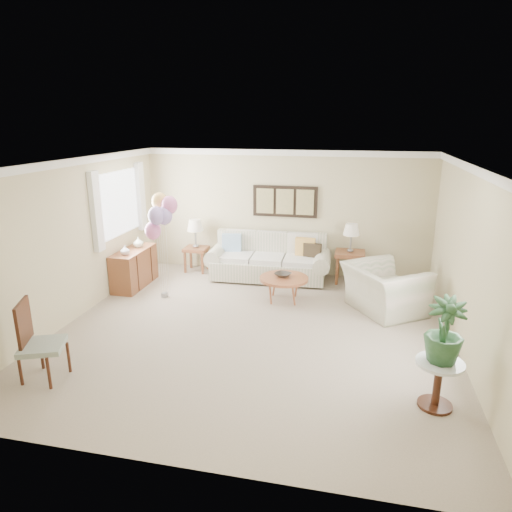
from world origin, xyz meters
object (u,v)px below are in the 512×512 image
(sofa, at_px, (269,261))
(coffee_table, at_px, (284,279))
(balloon_cluster, at_px, (161,214))
(accent_chair, at_px, (36,340))
(armchair, at_px, (384,289))

(sofa, height_order, coffee_table, sofa)
(balloon_cluster, bearing_deg, accent_chair, -98.62)
(sofa, relative_size, coffee_table, 2.89)
(sofa, xyz_separation_m, balloon_cluster, (-1.69, -1.48, 1.21))
(armchair, bearing_deg, coffee_table, 52.35)
(coffee_table, xyz_separation_m, armchair, (1.75, -0.10, -0.01))
(coffee_table, xyz_separation_m, balloon_cluster, (-2.18, -0.32, 1.16))
(accent_chair, distance_m, balloon_cluster, 3.14)
(armchair, bearing_deg, sofa, 26.27)
(armchair, distance_m, balloon_cluster, 4.11)
(coffee_table, distance_m, balloon_cluster, 2.49)
(sofa, bearing_deg, balloon_cluster, -138.67)
(sofa, xyz_separation_m, coffee_table, (0.49, -1.16, 0.04))
(armchair, height_order, accent_chair, accent_chair)
(armchair, xyz_separation_m, balloon_cluster, (-3.93, -0.23, 1.17))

